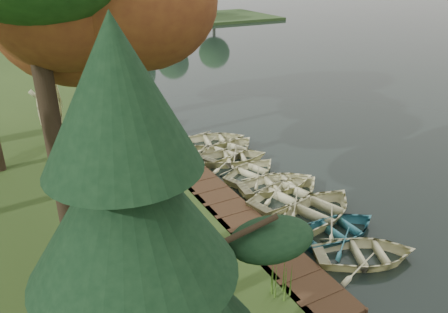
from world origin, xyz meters
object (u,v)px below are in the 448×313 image
rowboat_1 (339,228)px  rowboat_2 (319,209)px  rowboat_0 (366,252)px  stored_rowboat (57,137)px  pine_tree (133,244)px  boardwalk (210,193)px

rowboat_1 → rowboat_2: 1.25m
rowboat_0 → stored_rowboat: size_ratio=0.88×
pine_tree → rowboat_2: bearing=33.9°
rowboat_1 → rowboat_2: bearing=-6.8°
boardwalk → rowboat_0: (2.50, -6.20, 0.25)m
rowboat_1 → stored_rowboat: bearing=29.0°
boardwalk → stored_rowboat: size_ratio=4.20×
boardwalk → pine_tree: bearing=-121.8°
rowboat_1 → stored_rowboat: stored_rowboat is taller
boardwalk → rowboat_0: size_ratio=4.76×
rowboat_2 → stored_rowboat: size_ratio=1.03×
boardwalk → pine_tree: 12.07m
boardwalk → rowboat_2: size_ratio=4.09×
rowboat_0 → rowboat_2: (0.31, 2.71, 0.06)m
rowboat_2 → stored_rowboat: (-7.54, 11.41, 0.24)m
rowboat_0 → rowboat_1: 1.49m
rowboat_1 → pine_tree: bearing=116.7°
boardwalk → rowboat_2: 4.49m
boardwalk → rowboat_2: rowboat_2 is taller
boardwalk → rowboat_1: rowboat_1 is taller
rowboat_2 → boardwalk: bearing=20.2°
rowboat_0 → stored_rowboat: bearing=50.4°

